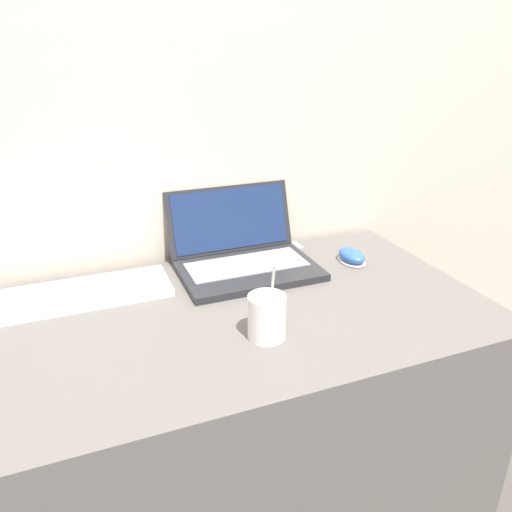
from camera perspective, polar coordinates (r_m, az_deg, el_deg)
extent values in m
cube|color=beige|center=(1.44, -7.14, 20.92)|extent=(7.00, 0.04, 2.50)
cube|color=#5B5651|center=(1.43, -0.99, -18.35)|extent=(1.18, 0.69, 0.71)
cube|color=#232326|center=(1.39, -0.80, -1.69)|extent=(0.38, 0.25, 0.02)
cube|color=gray|center=(1.40, -1.08, -0.96)|extent=(0.33, 0.14, 0.00)
cube|color=#232326|center=(1.49, -2.99, 4.26)|extent=(0.38, 0.07, 0.19)
cube|color=#19284C|center=(1.49, -2.92, 4.27)|extent=(0.35, 0.06, 0.17)
cylinder|color=silver|center=(1.09, 1.24, -6.97)|extent=(0.08, 0.08, 0.10)
cylinder|color=black|center=(1.07, 1.26, -4.82)|extent=(0.07, 0.07, 0.01)
cylinder|color=white|center=(1.06, 1.82, -4.26)|extent=(0.01, 0.04, 0.15)
ellipsoid|color=white|center=(1.50, 10.85, -0.51)|extent=(0.07, 0.11, 0.01)
ellipsoid|color=#2D569E|center=(1.49, 10.90, 0.06)|extent=(0.07, 0.10, 0.04)
cube|color=silver|center=(1.34, -19.49, -4.14)|extent=(0.45, 0.16, 0.02)
cube|color=#99999E|center=(1.58, 4.72, 1.18)|extent=(0.02, 0.06, 0.01)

